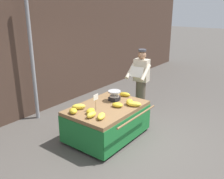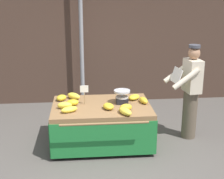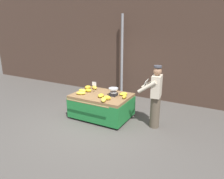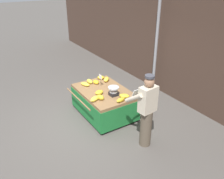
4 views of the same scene
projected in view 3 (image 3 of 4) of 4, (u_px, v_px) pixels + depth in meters
The scene contains 17 objects.
ground_plane at pixel (94, 126), 5.93m from camera, with size 60.00×60.00×0.00m, color #514C47.
back_wall at pixel (137, 45), 7.91m from camera, with size 16.00×0.24×3.91m, color #473328.
street_pole at pixel (122, 57), 7.91m from camera, with size 0.09×0.09×3.07m, color gray.
banana_cart at pixel (102, 100), 6.35m from camera, with size 1.70×1.38×0.72m.
weighing_scale at pixel (113, 92), 6.15m from camera, with size 0.28×0.28×0.23m.
price_sign at pixel (94, 85), 6.40m from camera, with size 0.14×0.01×0.34m.
banana_bunch_0 at pixel (88, 90), 6.52m from camera, with size 0.14×0.20×0.11m, color gold.
banana_bunch_1 at pixel (104, 100), 5.73m from camera, with size 0.14×0.30×0.10m, color yellow.
banana_bunch_2 at pixel (82, 91), 6.47m from camera, with size 0.12×0.24×0.11m, color yellow.
banana_bunch_3 at pixel (123, 94), 6.21m from camera, with size 0.16×0.25×0.09m, color yellow.
banana_bunch_4 at pixel (125, 96), 5.98m from camera, with size 0.11×0.26×0.10m, color gold.
banana_bunch_5 at pixel (101, 95), 6.06m from camera, with size 0.17×0.24×0.10m, color gold.
banana_bunch_6 at pixel (107, 98), 5.83m from camera, with size 0.14×0.21×0.12m, color gold.
banana_bunch_7 at pixel (81, 93), 6.28m from camera, with size 0.14×0.28×0.09m, color yellow.
banana_bunch_8 at pixel (88, 87), 6.85m from camera, with size 0.15×0.20×0.10m, color gold.
banana_bunch_9 at pixel (95, 87), 6.80m from camera, with size 0.13×0.28×0.12m, color yellow.
vendor_person at pixel (155, 97), 5.63m from camera, with size 0.61×0.56×1.71m.
Camera 3 is at (2.99, -4.48, 2.73)m, focal length 34.07 mm.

